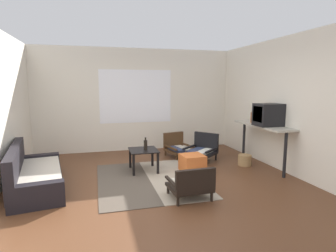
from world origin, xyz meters
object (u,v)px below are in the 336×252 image
at_px(wicker_basket, 245,160).
at_px(clay_vase, 256,117).
at_px(coffee_table, 143,154).
at_px(armchair_striped_foreground, 191,184).
at_px(console_shelf, 263,129).
at_px(ottoman_orange, 192,163).
at_px(glass_bottle, 146,145).
at_px(armchair_corner, 202,149).
at_px(crt_television, 269,115).
at_px(armchair_by_window, 177,147).
at_px(couch, 33,176).

bearing_deg(wicker_basket, clay_vase, 22.26).
bearing_deg(coffee_table, wicker_basket, -4.67).
distance_m(armchair_striped_foreground, clay_vase, 2.68).
xyz_separation_m(coffee_table, console_shelf, (2.51, -0.34, 0.46)).
xyz_separation_m(ottoman_orange, glass_bottle, (-0.91, 0.28, 0.38)).
height_order(armchair_striped_foreground, glass_bottle, glass_bottle).
relative_size(armchair_striped_foreground, wicker_basket, 2.29).
height_order(armchair_corner, crt_television, crt_television).
xyz_separation_m(coffee_table, clay_vase, (2.51, -0.06, 0.69)).
height_order(coffee_table, armchair_by_window, armchair_by_window).
height_order(armchair_striped_foreground, console_shelf, console_shelf).
bearing_deg(clay_vase, wicker_basket, -157.74).
bearing_deg(couch, coffee_table, 13.32).
bearing_deg(armchair_by_window, ottoman_orange, -93.01).
bearing_deg(coffee_table, console_shelf, -7.82).
bearing_deg(crt_television, clay_vase, 89.62).
bearing_deg(armchair_corner, ottoman_orange, -124.56).
distance_m(armchair_by_window, console_shelf, 2.08).
xyz_separation_m(armchair_corner, console_shelf, (1.04, -0.81, 0.54)).
xyz_separation_m(armchair_striped_foreground, console_shelf, (2.05, 1.24, 0.58)).
bearing_deg(armchair_striped_foreground, wicker_basket, 38.84).
relative_size(couch, armchair_by_window, 2.78).
distance_m(coffee_table, glass_bottle, 0.20).
xyz_separation_m(armchair_by_window, clay_vase, (1.49, -1.04, 0.82)).
height_order(couch, ottoman_orange, couch).
bearing_deg(crt_television, armchair_by_window, 134.50).
xyz_separation_m(armchair_corner, glass_bottle, (-1.43, -0.48, 0.28)).
relative_size(console_shelf, wicker_basket, 5.64).
bearing_deg(coffee_table, armchair_by_window, 43.99).
distance_m(ottoman_orange, clay_vase, 1.80).
bearing_deg(ottoman_orange, coffee_table, 162.70).
bearing_deg(couch, ottoman_orange, 3.36).
distance_m(armchair_by_window, armchair_corner, 0.69).
distance_m(couch, ottoman_orange, 2.93).
xyz_separation_m(coffee_table, crt_television, (2.51, -0.53, 0.79)).
xyz_separation_m(armchair_corner, ottoman_orange, (-0.52, -0.76, -0.10)).
height_order(ottoman_orange, crt_television, crt_television).
height_order(couch, coffee_table, couch).
height_order(console_shelf, wicker_basket, console_shelf).
relative_size(armchair_striped_foreground, ottoman_orange, 1.47).
distance_m(ottoman_orange, glass_bottle, 1.02).
relative_size(couch, ottoman_orange, 4.62).
bearing_deg(armchair_corner, console_shelf, -37.86).
bearing_deg(clay_vase, armchair_corner, 153.47).
bearing_deg(armchair_by_window, console_shelf, -41.63).
distance_m(ottoman_orange, console_shelf, 1.69).
relative_size(coffee_table, armchair_corner, 0.71).
bearing_deg(wicker_basket, armchair_striped_foreground, -141.16).
relative_size(ottoman_orange, crt_television, 0.82).
height_order(couch, glass_bottle, couch).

